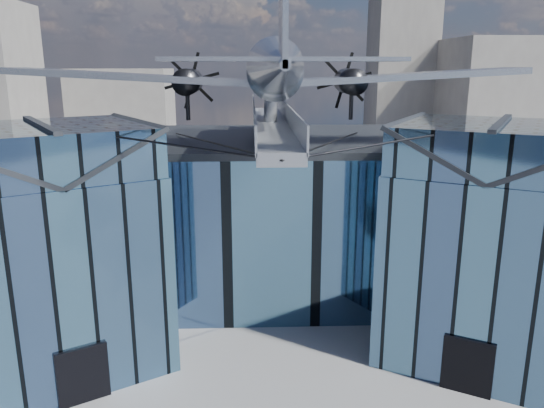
{
  "coord_description": "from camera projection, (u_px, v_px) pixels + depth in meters",
  "views": [
    {
      "loc": [
        -1.06,
        -25.19,
        14.26
      ],
      "look_at": [
        0.0,
        2.0,
        7.2
      ],
      "focal_mm": 35.0,
      "sensor_mm": 36.0,
      "label": 1
    }
  ],
  "objects": [
    {
      "name": "ground_plane",
      "position": [
        273.0,
        345.0,
        27.99
      ],
      "size": [
        120.0,
        120.0,
        0.0
      ],
      "primitive_type": "plane",
      "color": "gray"
    },
    {
      "name": "museum",
      "position": [
        270.0,
        215.0,
        32.22
      ],
      "size": [
        32.88,
        24.5,
        17.6
      ],
      "color": "#436789",
      "rests_on": "ground"
    },
    {
      "name": "bg_towers",
      "position": [
        269.0,
        98.0,
        74.36
      ],
      "size": [
        77.0,
        24.5,
        26.0
      ],
      "color": "gray",
      "rests_on": "ground"
    },
    {
      "name": "tree_side_e",
      "position": [
        518.0,
        209.0,
        41.83
      ],
      "size": [
        4.13,
        4.13,
        4.98
      ],
      "rotation": [
        0.0,
        0.0,
        -0.37
      ],
      "color": "#342014",
      "rests_on": "ground"
    }
  ]
}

